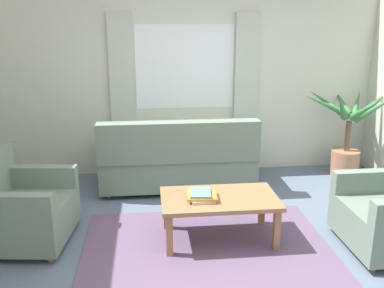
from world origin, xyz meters
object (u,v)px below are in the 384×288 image
(book_stack_on_table, at_px, (201,195))
(armchair_left, at_px, (18,208))
(potted_plant, at_px, (348,134))
(coffee_table, at_px, (219,202))
(couch, at_px, (178,160))

(book_stack_on_table, bearing_deg, armchair_left, 174.13)
(armchair_left, distance_m, potted_plant, 4.16)
(armchair_left, relative_size, book_stack_on_table, 3.08)
(coffee_table, bearing_deg, couch, 102.20)
(book_stack_on_table, distance_m, potted_plant, 2.72)
(couch, xyz_separation_m, coffee_table, (0.29, -1.35, 0.01))
(coffee_table, xyz_separation_m, book_stack_on_table, (-0.18, -0.03, 0.09))
(book_stack_on_table, xyz_separation_m, potted_plant, (2.19, 1.61, 0.11))
(couch, relative_size, coffee_table, 1.73)
(armchair_left, xyz_separation_m, book_stack_on_table, (1.71, -0.18, 0.12))
(armchair_left, relative_size, potted_plant, 0.71)
(couch, bearing_deg, book_stack_on_table, 94.84)
(armchair_left, height_order, potted_plant, potted_plant)
(coffee_table, height_order, potted_plant, potted_plant)
(armchair_left, bearing_deg, potted_plant, -63.14)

